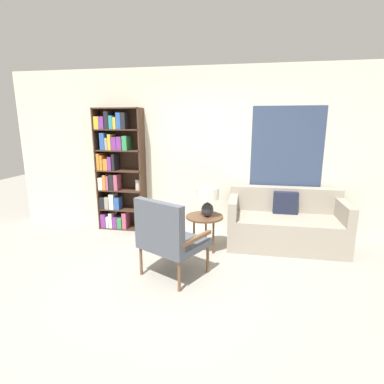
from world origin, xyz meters
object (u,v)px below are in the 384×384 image
at_px(bookshelf, 116,169).
at_px(side_table, 205,220).
at_px(couch, 285,224).
at_px(table_lamp, 208,197).
at_px(armchair, 167,235).

relative_size(bookshelf, side_table, 3.86).
xyz_separation_m(couch, table_lamp, (-1.13, -0.45, 0.48)).
height_order(bookshelf, side_table, bookshelf).
xyz_separation_m(armchair, couch, (1.50, 1.30, -0.23)).
distance_m(armchair, table_lamp, 0.96).
bearing_deg(armchair, bookshelf, 129.91).
bearing_deg(armchair, couch, 41.00).
bearing_deg(side_table, armchair, -110.39).
xyz_separation_m(couch, side_table, (-1.17, -0.43, 0.15)).
distance_m(side_table, table_lamp, 0.34).
bearing_deg(couch, bookshelf, 174.63).
relative_size(armchair, couch, 0.58).
bearing_deg(couch, armchair, -139.00).
bearing_deg(table_lamp, armchair, -113.10).
xyz_separation_m(bookshelf, table_lamp, (1.67, -0.71, -0.24)).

